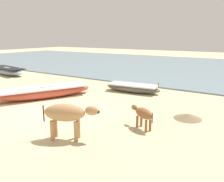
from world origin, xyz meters
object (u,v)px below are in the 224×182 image
fishing_boat_3 (45,92)px  cow_adult_tan (67,114)px  fishing_boat_2 (7,71)px  calf_far_brown (143,114)px  fishing_boat_4 (133,88)px

fishing_boat_3 → cow_adult_tan: size_ratio=2.90×
fishing_boat_2 → calf_far_brown: 14.14m
fishing_boat_4 → calf_far_brown: size_ratio=2.99×
fishing_boat_2 → fishing_boat_3: (7.91, -3.12, -0.02)m
fishing_boat_2 → cow_adult_tan: 13.44m
cow_adult_tan → calf_far_brown: size_ratio=1.52×
fishing_boat_3 → fishing_boat_4: (3.01, 3.34, -0.05)m
fishing_boat_2 → cow_adult_tan: bearing=-18.4°
cow_adult_tan → calf_far_brown: (1.50, 1.90, -0.27)m
fishing_boat_2 → fishing_boat_4: 10.93m
cow_adult_tan → calf_far_brown: cow_adult_tan is taller
fishing_boat_4 → fishing_boat_2: bearing=174.8°
fishing_boat_3 → cow_adult_tan: (4.14, -2.81, 0.48)m
cow_adult_tan → calf_far_brown: 2.43m
fishing_boat_2 → cow_adult_tan: cow_adult_tan is taller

